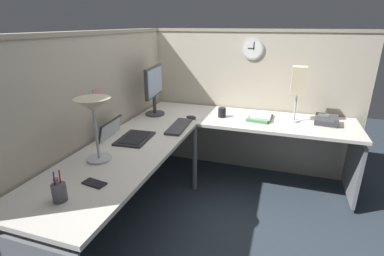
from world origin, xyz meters
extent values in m
plane|color=#2D3842|center=(0.00, 0.00, 0.00)|extent=(6.80, 6.80, 0.00)
cube|color=#B7AD99|center=(-0.36, 0.87, 0.78)|extent=(2.57, 0.10, 1.55)
cube|color=gray|center=(-0.36, 0.87, 1.56)|extent=(2.57, 0.12, 0.03)
cube|color=#B7AD99|center=(0.87, -0.27, 0.78)|extent=(0.10, 2.37, 1.55)
cube|color=gray|center=(0.87, -0.27, 1.56)|extent=(0.12, 2.37, 0.03)
cube|color=beige|center=(-0.38, 0.47, 0.71)|extent=(2.35, 0.66, 0.03)
cube|color=beige|center=(0.47, -0.60, 0.71)|extent=(0.66, 1.49, 0.03)
cylinder|color=slate|center=(0.16, 0.16, 0.35)|extent=(0.05, 0.05, 0.70)
cube|color=slate|center=(0.47, -1.33, 0.35)|extent=(0.58, 0.03, 0.60)
cylinder|color=#38383D|center=(0.29, 0.64, 0.74)|extent=(0.20, 0.20, 0.02)
cylinder|color=#38383D|center=(0.29, 0.64, 0.84)|extent=(0.04, 0.04, 0.20)
cube|color=#38383D|center=(0.29, 0.64, 1.08)|extent=(0.46, 0.08, 0.30)
cube|color=#99B2D1|center=(0.29, 0.62, 1.08)|extent=(0.42, 0.06, 0.26)
cube|color=#232326|center=(-0.39, 0.51, 0.74)|extent=(0.36, 0.26, 0.02)
cube|color=black|center=(-0.39, 0.51, 0.75)|extent=(0.30, 0.20, 0.00)
cube|color=#232326|center=(-0.40, 0.73, 0.77)|extent=(0.34, 0.09, 0.22)
cube|color=silver|center=(-0.40, 0.73, 0.77)|extent=(0.31, 0.07, 0.18)
cube|color=#38383D|center=(-0.01, 0.26, 0.74)|extent=(0.44, 0.17, 0.02)
ellipsoid|color=#232326|center=(0.27, 0.23, 0.75)|extent=(0.06, 0.10, 0.03)
cylinder|color=#B7BABF|center=(-0.80, 0.56, 0.74)|extent=(0.17, 0.17, 0.02)
cylinder|color=#B7BABF|center=(-0.80, 0.56, 0.93)|extent=(0.02, 0.02, 0.38)
cone|color=#B2A88C|center=(-0.80, 0.56, 1.13)|extent=(0.24, 0.24, 0.09)
cylinder|color=#4C4C51|center=(-1.29, 0.47, 0.78)|extent=(0.08, 0.08, 0.10)
cylinder|color=#1E1EB2|center=(-1.30, 0.47, 0.84)|extent=(0.01, 0.02, 0.13)
cylinder|color=#B21E1E|center=(-1.28, 0.46, 0.84)|extent=(0.01, 0.01, 0.13)
cylinder|color=#D8591E|center=(-1.29, 0.48, 0.85)|extent=(0.03, 0.03, 0.01)
cube|color=black|center=(-1.09, 0.40, 0.73)|extent=(0.09, 0.15, 0.01)
cube|color=#38383D|center=(0.51, -1.04, 0.77)|extent=(0.21, 0.22, 0.10)
cube|color=#8CA58C|center=(0.52, -1.01, 0.80)|extent=(0.03, 0.09, 0.04)
cube|color=#38383D|center=(0.50, -1.12, 0.79)|extent=(0.19, 0.06, 0.04)
cube|color=#3F7F4C|center=(0.48, -0.42, 0.74)|extent=(0.31, 0.25, 0.02)
cube|color=silver|center=(0.49, -0.43, 0.76)|extent=(0.26, 0.19, 0.02)
cylinder|color=#B7BABF|center=(0.52, -0.75, 0.74)|extent=(0.11, 0.11, 0.01)
cylinder|color=#B7BABF|center=(0.52, -0.75, 0.87)|extent=(0.02, 0.02, 0.27)
cube|color=beige|center=(0.52, -0.75, 1.13)|extent=(0.13, 0.13, 0.26)
cylinder|color=black|center=(0.43, -0.05, 0.78)|extent=(0.08, 0.08, 0.10)
cylinder|color=#B7BABF|center=(0.82, -0.27, 1.38)|extent=(0.03, 0.22, 0.22)
cylinder|color=white|center=(0.80, -0.27, 1.38)|extent=(0.00, 0.19, 0.19)
cube|color=black|center=(0.80, -0.25, 1.39)|extent=(0.00, 0.06, 0.01)
cube|color=black|center=(0.80, -0.28, 1.41)|extent=(0.00, 0.01, 0.08)
cube|color=pink|center=(-0.40, 0.82, 1.10)|extent=(0.11, 0.00, 0.06)
camera|label=1|loc=(-2.33, -0.62, 1.64)|focal=26.87mm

